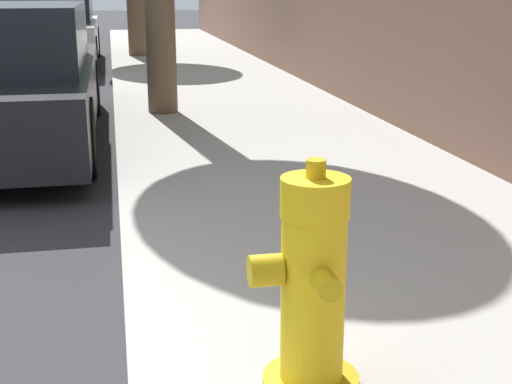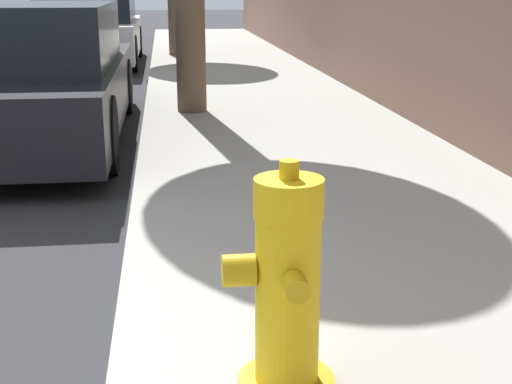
% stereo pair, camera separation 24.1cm
% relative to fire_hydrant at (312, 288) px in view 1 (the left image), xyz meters
% --- Properties ---
extents(sidewalk_slab, '(2.68, 40.00, 0.13)m').
position_rel_fire_hydrant_xyz_m(sidewalk_slab, '(0.72, 0.09, -0.43)').
color(sidewalk_slab, '#A8A59E').
rests_on(sidewalk_slab, ground_plane).
extents(fire_hydrant, '(0.38, 0.40, 0.80)m').
position_rel_fire_hydrant_xyz_m(fire_hydrant, '(0.00, 0.00, 0.00)').
color(fire_hydrant, '#C39C11').
rests_on(fire_hydrant, sidewalk_slab).
extents(parked_car_near, '(1.72, 4.53, 1.30)m').
position_rel_fire_hydrant_xyz_m(parked_car_near, '(-1.63, 4.84, 0.13)').
color(parked_car_near, black).
rests_on(parked_car_near, ground_plane).
extents(parked_car_mid, '(1.79, 4.38, 1.30)m').
position_rel_fire_hydrant_xyz_m(parked_car_mid, '(-1.73, 11.73, 0.14)').
color(parked_car_mid, silver).
rests_on(parked_car_mid, ground_plane).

